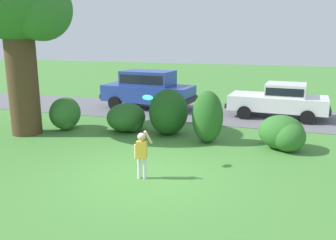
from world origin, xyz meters
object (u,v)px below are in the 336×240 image
Objects in this scene: parked_suv at (148,88)px; frisbee at (148,98)px; parked_sedan at (280,99)px; child_thrower at (142,152)px; oak_tree_large at (20,7)px.

frisbee is (3.00, -7.72, 0.88)m from parked_suv.
frisbee is (-3.35, -7.61, 1.11)m from parked_sedan.
child_thrower is 1.52m from frisbee.
oak_tree_large reaches higher than frisbee.
parked_suv reaches higher than parked_sedan.
parked_sedan is (8.90, 5.62, -3.74)m from oak_tree_large.
oak_tree_large reaches higher than child_thrower.
oak_tree_large reaches higher than parked_suv.
oak_tree_large reaches higher than parked_sedan.
frisbee reaches higher than child_thrower.
oak_tree_large is 5.05× the size of child_thrower.
parked_suv is (-6.35, 0.11, 0.23)m from parked_sedan.
parked_suv is at bearing 66.01° from oak_tree_large.
oak_tree_large is at bearing 160.28° from frisbee.
child_thrower is at bearing -79.50° from frisbee.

